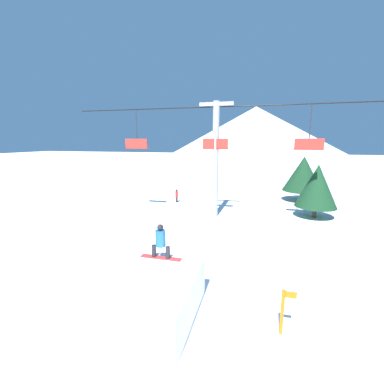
% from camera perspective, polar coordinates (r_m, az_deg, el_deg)
% --- Properties ---
extents(ground_plane, '(220.00, 220.00, 0.00)m').
position_cam_1_polar(ground_plane, '(8.86, -2.21, -28.02)').
color(ground_plane, white).
extents(mountain_ridge, '(61.80, 61.80, 16.80)m').
position_cam_1_polar(mountain_ridge, '(92.15, 13.86, 12.77)').
color(mountain_ridge, silver).
rests_on(mountain_ridge, ground_plane).
extents(snow_ramp, '(2.57, 3.45, 1.41)m').
position_cam_1_polar(snow_ramp, '(8.98, -8.33, -21.95)').
color(snow_ramp, white).
rests_on(snow_ramp, ground_plane).
extents(snowboarder, '(1.54, 0.36, 1.29)m').
position_cam_1_polar(snowboarder, '(9.47, -6.99, -10.91)').
color(snowboarder, '#B22D2D').
rests_on(snowboarder, snow_ramp).
extents(chairlift, '(21.77, 0.46, 8.32)m').
position_cam_1_polar(chairlift, '(18.77, 5.25, 8.87)').
color(chairlift, '#9E9EA3').
rests_on(chairlift, ground_plane).
extents(pine_tree_near, '(2.93, 2.93, 3.96)m').
position_cam_1_polar(pine_tree_near, '(20.80, 26.03, 1.25)').
color(pine_tree_near, '#4C3823').
rests_on(pine_tree_near, ground_plane).
extents(pine_tree_far, '(3.56, 3.56, 4.22)m').
position_cam_1_polar(pine_tree_far, '(25.98, 23.49, 3.74)').
color(pine_tree_far, '#4C3823').
rests_on(pine_tree_far, ground_plane).
extents(trail_marker, '(0.41, 0.10, 1.42)m').
position_cam_1_polar(trail_marker, '(8.62, 19.54, -23.60)').
color(trail_marker, orange).
rests_on(trail_marker, ground_plane).
extents(distant_skier, '(0.24, 0.24, 1.23)m').
position_cam_1_polar(distant_skier, '(23.66, -3.42, -0.74)').
color(distant_skier, black).
rests_on(distant_skier, ground_plane).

